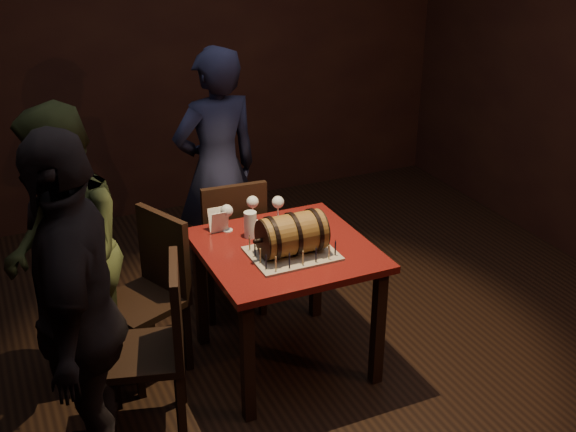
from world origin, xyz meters
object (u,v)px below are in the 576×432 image
(wine_glass_left, at_px, (227,212))
(chair_left_rear, at_px, (152,286))
(person_left_front, at_px, (78,317))
(pub_table, at_px, (285,264))
(wine_glass_mid, at_px, (253,203))
(chair_back, at_px, (231,240))
(wine_glass_right, at_px, (278,203))
(pint_of_ale, at_px, (250,225))
(chair_left_front, at_px, (158,341))
(barrel_cake, at_px, (292,234))
(person_left_rear, at_px, (65,257))
(person_back, at_px, (217,171))

(wine_glass_left, bearing_deg, chair_left_rear, -175.33)
(wine_glass_left, height_order, person_left_front, person_left_front)
(pub_table, height_order, person_left_front, person_left_front)
(pub_table, relative_size, wine_glass_mid, 5.59)
(wine_glass_left, relative_size, wine_glass_mid, 1.00)
(wine_glass_left, height_order, chair_back, chair_back)
(wine_glass_right, height_order, chair_back, chair_back)
(wine_glass_mid, distance_m, person_left_front, 1.38)
(pub_table, bearing_deg, pint_of_ale, 123.43)
(chair_back, xyz_separation_m, chair_left_front, (-0.70, -0.88, 0.00))
(barrel_cake, height_order, wine_glass_mid, barrel_cake)
(wine_glass_right, bearing_deg, chair_left_rear, -177.79)
(wine_glass_left, distance_m, chair_left_rear, 0.58)
(chair_left_rear, relative_size, person_left_rear, 0.58)
(wine_glass_right, height_order, person_left_rear, person_left_rear)
(wine_glass_right, xyz_separation_m, chair_left_front, (-0.89, -0.56, -0.35))
(pub_table, distance_m, chair_left_front, 0.84)
(wine_glass_mid, bearing_deg, person_back, 88.35)
(pub_table, height_order, chair_left_rear, chair_left_rear)
(pint_of_ale, height_order, chair_back, chair_back)
(chair_back, relative_size, person_left_front, 0.54)
(chair_back, bearing_deg, wine_glass_left, -112.64)
(barrel_cake, distance_m, pint_of_ale, 0.32)
(person_left_front, bearing_deg, chair_left_rear, 160.32)
(wine_glass_mid, height_order, person_left_rear, person_left_rear)
(pub_table, xyz_separation_m, chair_left_rear, (-0.69, 0.28, -0.12))
(barrel_cake, xyz_separation_m, person_left_rear, (-1.11, 0.38, -0.07))
(wine_glass_mid, bearing_deg, person_left_front, -144.89)
(pint_of_ale, relative_size, chair_back, 0.16)
(person_back, bearing_deg, wine_glass_right, 91.27)
(barrel_cake, bearing_deg, pub_table, 86.71)
(pub_table, height_order, wine_glass_left, wine_glass_left)
(barrel_cake, xyz_separation_m, wine_glass_mid, (-0.04, 0.47, -0.00))
(person_left_rear, bearing_deg, pint_of_ale, 85.75)
(chair_back, bearing_deg, person_back, 80.62)
(wine_glass_right, bearing_deg, person_left_front, -149.94)
(person_back, distance_m, person_left_rear, 1.34)
(pub_table, height_order, wine_glass_mid, wine_glass_mid)
(wine_glass_mid, height_order, wine_glass_right, same)
(pub_table, relative_size, person_left_front, 0.53)
(barrel_cake, distance_m, wine_glass_right, 0.42)
(chair_left_rear, xyz_separation_m, person_left_front, (-0.48, -0.70, 0.33))
(pub_table, relative_size, wine_glass_left, 5.59)
(chair_left_rear, relative_size, person_left_front, 0.54)
(pint_of_ale, bearing_deg, wine_glass_mid, 64.44)
(wine_glass_right, bearing_deg, pub_table, -106.50)
(person_left_rear, bearing_deg, person_left_front, -2.77)
(barrel_cake, height_order, wine_glass_right, barrel_cake)
(pint_of_ale, xyz_separation_m, chair_left_front, (-0.67, -0.44, -0.30))
(wine_glass_left, height_order, pint_of_ale, wine_glass_left)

